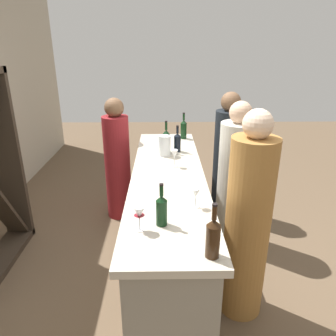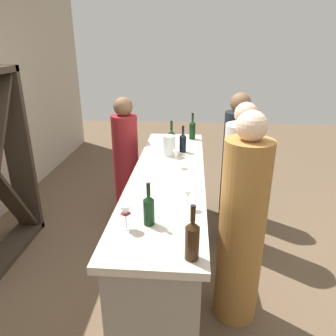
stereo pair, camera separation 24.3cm
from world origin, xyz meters
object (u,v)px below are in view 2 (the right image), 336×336
at_px(person_left_guest, 240,184).
at_px(person_center_guest, 242,230).
at_px(wine_glass_near_right, 126,212).
at_px(person_server_behind, 126,162).
at_px(wine_bottle_second_left_dark_green, 149,209).
at_px(water_pitcher, 169,146).
at_px(wine_bottle_leftmost_amber_brown, 192,239).
at_px(wine_bottle_second_right_near_black, 183,142).
at_px(wine_glass_near_left, 187,195).
at_px(wine_glass_near_center, 176,155).
at_px(wine_bottle_rightmost_dark_green, 192,129).
at_px(wine_bottle_center_dark_green, 171,141).

xyz_separation_m(person_left_guest, person_center_guest, (-0.96, 0.12, 0.06)).
height_order(wine_glass_near_right, person_server_behind, person_server_behind).
distance_m(wine_bottle_second_left_dark_green, water_pitcher, 1.33).
distance_m(wine_bottle_leftmost_amber_brown, wine_bottle_second_right_near_black, 1.77).
bearing_deg(water_pitcher, wine_glass_near_right, 173.50).
height_order(wine_bottle_second_right_near_black, wine_glass_near_left, wine_bottle_second_right_near_black).
height_order(person_left_guest, person_server_behind, person_left_guest).
distance_m(wine_glass_near_center, person_center_guest, 0.94).
bearing_deg(wine_glass_near_right, person_left_guest, -33.78).
relative_size(wine_bottle_second_right_near_black, wine_glass_near_right, 1.71).
distance_m(wine_bottle_rightmost_dark_green, wine_glass_near_center, 0.94).
bearing_deg(person_server_behind, wine_glass_near_center, -52.68).
bearing_deg(wine_bottle_second_right_near_black, person_server_behind, 61.12).
distance_m(wine_glass_near_left, person_left_guest, 1.20).
bearing_deg(wine_bottle_second_right_near_black, wine_bottle_center_dark_green, 100.48).
xyz_separation_m(wine_bottle_leftmost_amber_brown, wine_bottle_second_left_dark_green, (0.32, 0.27, -0.01)).
distance_m(water_pitcher, person_center_guest, 1.24).
distance_m(wine_bottle_leftmost_amber_brown, wine_bottle_center_dark_green, 1.76).
relative_size(wine_bottle_second_right_near_black, wine_glass_near_center, 1.72).
distance_m(wine_bottle_rightmost_dark_green, person_center_guest, 1.72).
height_order(water_pitcher, person_left_guest, person_left_guest).
relative_size(wine_bottle_second_left_dark_green, person_server_behind, 0.19).
distance_m(wine_bottle_second_left_dark_green, wine_glass_near_center, 1.02).
bearing_deg(person_server_behind, wine_bottle_second_left_dark_green, -74.74).
relative_size(water_pitcher, person_center_guest, 0.13).
relative_size(wine_bottle_center_dark_green, person_center_guest, 0.20).
height_order(wine_bottle_center_dark_green, wine_glass_near_center, wine_bottle_center_dark_green).
xyz_separation_m(person_left_guest, person_server_behind, (0.58, 1.28, -0.01)).
bearing_deg(wine_bottle_center_dark_green, wine_glass_near_center, -170.28).
xyz_separation_m(wine_bottle_center_dark_green, wine_glass_near_center, (-0.42, -0.07, -0.01)).
relative_size(wine_glass_near_left, person_server_behind, 0.10).
height_order(wine_bottle_leftmost_amber_brown, wine_bottle_second_left_dark_green, wine_bottle_leftmost_amber_brown).
distance_m(wine_bottle_rightmost_dark_green, person_server_behind, 0.88).
bearing_deg(wine_glass_near_right, wine_bottle_second_right_near_black, -10.94).
distance_m(wine_glass_near_center, person_server_behind, 1.11).
bearing_deg(water_pitcher, wine_bottle_second_right_near_black, -47.78).
height_order(wine_bottle_second_left_dark_green, wine_glass_near_center, wine_bottle_second_left_dark_green).
bearing_deg(wine_glass_near_left, wine_bottle_second_right_near_black, 3.51).
distance_m(wine_bottle_second_right_near_black, person_left_guest, 0.72).
xyz_separation_m(wine_bottle_second_left_dark_green, wine_glass_near_right, (-0.06, 0.13, 0.01)).
bearing_deg(person_left_guest, wine_glass_near_center, 20.00).
height_order(wine_bottle_second_left_dark_green, water_pitcher, wine_bottle_second_left_dark_green).
height_order(wine_bottle_second_left_dark_green, wine_glass_near_left, wine_bottle_second_left_dark_green).
distance_m(wine_bottle_center_dark_green, wine_glass_near_center, 0.42).
relative_size(wine_glass_near_center, person_server_behind, 0.11).
distance_m(wine_bottle_second_left_dark_green, wine_bottle_second_right_near_black, 1.46).
bearing_deg(water_pitcher, person_server_behind, 48.01).
bearing_deg(wine_glass_near_center, wine_bottle_second_right_near_black, -5.87).
bearing_deg(person_server_behind, water_pitcher, -43.00).
bearing_deg(wine_bottle_second_left_dark_green, wine_glass_near_right, 115.14).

